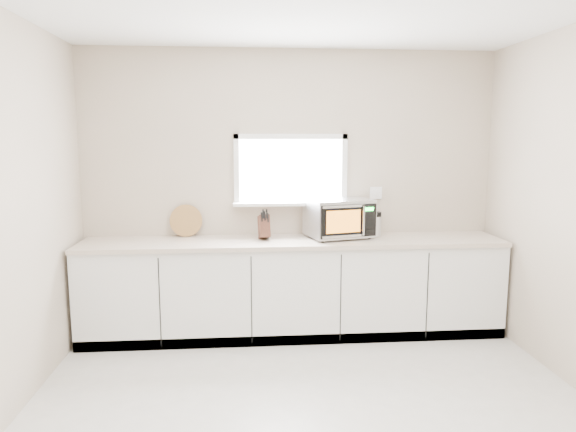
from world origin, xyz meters
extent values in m
cube|color=beige|center=(0.00, 2.00, 1.35)|extent=(4.00, 0.02, 2.70)
cube|color=white|center=(0.00, 1.99, 1.55)|extent=(1.00, 0.02, 0.60)
cube|color=white|center=(0.00, 1.92, 1.23)|extent=(1.12, 0.16, 0.03)
cube|color=white|center=(0.00, 1.97, 1.88)|extent=(1.10, 0.04, 0.05)
cube|color=white|center=(0.00, 1.97, 1.23)|extent=(1.10, 0.04, 0.05)
cube|color=white|center=(-0.53, 1.97, 1.55)|extent=(0.05, 0.04, 0.70)
cube|color=white|center=(0.53, 1.97, 1.55)|extent=(0.05, 0.04, 0.70)
cube|color=white|center=(0.85, 1.99, 1.32)|extent=(0.12, 0.01, 0.12)
cube|color=white|center=(0.00, 1.70, 0.44)|extent=(3.92, 0.60, 0.88)
cube|color=beige|center=(0.00, 1.69, 0.90)|extent=(3.92, 0.64, 0.04)
cylinder|color=black|center=(0.25, 1.55, 0.93)|extent=(0.03, 0.03, 0.02)
cylinder|color=black|center=(0.16, 1.88, 0.93)|extent=(0.03, 0.03, 0.02)
cylinder|color=black|center=(0.72, 1.67, 0.93)|extent=(0.03, 0.03, 0.02)
cylinder|color=black|center=(0.63, 2.00, 0.93)|extent=(0.03, 0.03, 0.02)
cube|color=silver|center=(0.44, 1.78, 1.11)|extent=(0.66, 0.56, 0.34)
cube|color=black|center=(0.50, 1.56, 1.11)|extent=(0.54, 0.15, 0.30)
cube|color=orange|center=(0.44, 1.54, 1.11)|extent=(0.33, 0.09, 0.21)
cylinder|color=silver|center=(0.64, 1.57, 1.11)|extent=(0.03, 0.03, 0.27)
cube|color=black|center=(0.69, 1.60, 1.11)|extent=(0.13, 0.04, 0.30)
cube|color=#19FF33|center=(0.69, 1.60, 1.21)|extent=(0.09, 0.03, 0.03)
cube|color=silver|center=(0.44, 1.78, 1.29)|extent=(0.66, 0.56, 0.01)
cube|color=#4C261B|center=(-0.27, 1.73, 1.04)|extent=(0.12, 0.21, 0.24)
cube|color=black|center=(-0.30, 1.68, 1.14)|extent=(0.02, 0.04, 0.09)
cube|color=black|center=(-0.27, 1.69, 1.15)|extent=(0.02, 0.04, 0.09)
cube|color=black|center=(-0.24, 1.69, 1.13)|extent=(0.02, 0.04, 0.09)
cube|color=black|center=(-0.28, 1.68, 1.17)|extent=(0.02, 0.04, 0.09)
cube|color=black|center=(-0.25, 1.69, 1.17)|extent=(0.02, 0.04, 0.09)
cylinder|color=#A1713E|center=(-1.01, 1.94, 1.07)|extent=(0.31, 0.07, 0.31)
cylinder|color=silver|center=(0.80, 1.82, 1.02)|extent=(0.15, 0.15, 0.19)
cylinder|color=black|center=(0.80, 1.82, 1.13)|extent=(0.15, 0.15, 0.04)
camera|label=1|loc=(-0.44, -2.99, 1.85)|focal=32.00mm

